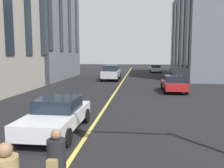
{
  "coord_description": "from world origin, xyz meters",
  "views": [
    {
      "loc": [
        -1.43,
        -2.0,
        3.08
      ],
      "look_at": [
        11.29,
        -0.52,
        1.53
      ],
      "focal_mm": 37.89,
      "sensor_mm": 36.0,
      "label": 1
    }
  ],
  "objects_px": {
    "car_red_parked_a": "(174,84)",
    "car_white_oncoming": "(57,115)",
    "car_silver_far": "(111,72)",
    "car_white_mid": "(156,68)",
    "pedestrian_companion": "(57,168)"
  },
  "relations": [
    {
      "from": "car_red_parked_a",
      "to": "car_white_oncoming",
      "type": "relative_size",
      "value": 0.89
    },
    {
      "from": "car_white_oncoming",
      "to": "car_silver_far",
      "type": "height_order",
      "value": "car_silver_far"
    },
    {
      "from": "car_white_mid",
      "to": "car_silver_far",
      "type": "bearing_deg",
      "value": 156.42
    },
    {
      "from": "pedestrian_companion",
      "to": "car_red_parked_a",
      "type": "bearing_deg",
      "value": -15.99
    },
    {
      "from": "car_red_parked_a",
      "to": "pedestrian_companion",
      "type": "xyz_separation_m",
      "value": [
        -15.83,
        4.54,
        0.11
      ]
    },
    {
      "from": "car_red_parked_a",
      "to": "car_white_mid",
      "type": "bearing_deg",
      "value": 0.0
    },
    {
      "from": "car_red_parked_a",
      "to": "car_white_oncoming",
      "type": "xyz_separation_m",
      "value": [
        -11.23,
        6.18,
        0.0
      ]
    },
    {
      "from": "car_red_parked_a",
      "to": "car_silver_far",
      "type": "distance_m",
      "value": 10.91
    },
    {
      "from": "car_red_parked_a",
      "to": "car_silver_far",
      "type": "bearing_deg",
      "value": 35.83
    },
    {
      "from": "car_red_parked_a",
      "to": "car_white_mid",
      "type": "distance_m",
      "value": 23.47
    },
    {
      "from": "car_white_mid",
      "to": "car_silver_far",
      "type": "height_order",
      "value": "car_silver_far"
    },
    {
      "from": "car_white_oncoming",
      "to": "car_white_mid",
      "type": "bearing_deg",
      "value": -10.1
    },
    {
      "from": "car_red_parked_a",
      "to": "car_white_oncoming",
      "type": "bearing_deg",
      "value": 151.17
    },
    {
      "from": "car_red_parked_a",
      "to": "pedestrian_companion",
      "type": "distance_m",
      "value": 16.47
    },
    {
      "from": "car_silver_far",
      "to": "pedestrian_companion",
      "type": "bearing_deg",
      "value": -175.72
    }
  ]
}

